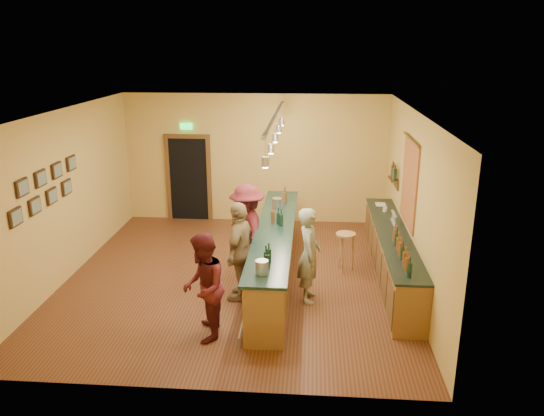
# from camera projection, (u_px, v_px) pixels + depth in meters

# --- Properties ---
(floor) EXTENTS (7.00, 7.00, 0.00)m
(floor) POSITION_uv_depth(u_px,v_px,m) (237.00, 277.00, 10.31)
(floor) COLOR #502817
(floor) RESTS_ON ground
(ceiling) EXTENTS (6.50, 7.00, 0.02)m
(ceiling) POSITION_uv_depth(u_px,v_px,m) (234.00, 112.00, 9.35)
(ceiling) COLOR silver
(ceiling) RESTS_ON wall_back
(wall_back) EXTENTS (6.50, 0.02, 3.20)m
(wall_back) POSITION_uv_depth(u_px,v_px,m) (255.00, 159.00, 13.16)
(wall_back) COLOR #DEB053
(wall_back) RESTS_ON floor
(wall_front) EXTENTS (6.50, 0.02, 3.20)m
(wall_front) POSITION_uv_depth(u_px,v_px,m) (195.00, 279.00, 6.50)
(wall_front) COLOR #DEB053
(wall_front) RESTS_ON floor
(wall_left) EXTENTS (0.02, 7.00, 3.20)m
(wall_left) POSITION_uv_depth(u_px,v_px,m) (66.00, 195.00, 10.06)
(wall_left) COLOR #DEB053
(wall_left) RESTS_ON floor
(wall_right) EXTENTS (0.02, 7.00, 3.20)m
(wall_right) POSITION_uv_depth(u_px,v_px,m) (413.00, 202.00, 9.59)
(wall_right) COLOR #DEB053
(wall_right) RESTS_ON floor
(doorway) EXTENTS (1.15, 0.09, 2.48)m
(doorway) POSITION_uv_depth(u_px,v_px,m) (189.00, 176.00, 13.40)
(doorway) COLOR black
(doorway) RESTS_ON wall_back
(tapestry) EXTENTS (0.03, 1.40, 1.60)m
(tapestry) POSITION_uv_depth(u_px,v_px,m) (409.00, 183.00, 9.90)
(tapestry) COLOR #A02B20
(tapestry) RESTS_ON wall_right
(bottle_shelf) EXTENTS (0.17, 0.55, 0.54)m
(bottle_shelf) POSITION_uv_depth(u_px,v_px,m) (394.00, 174.00, 11.38)
(bottle_shelf) COLOR #512D18
(bottle_shelf) RESTS_ON wall_right
(picture_grid) EXTENTS (0.06, 2.20, 0.70)m
(picture_grid) POSITION_uv_depth(u_px,v_px,m) (47.00, 187.00, 9.24)
(picture_grid) COLOR #382111
(picture_grid) RESTS_ON wall_left
(back_counter) EXTENTS (0.60, 4.55, 1.27)m
(back_counter) POSITION_uv_depth(u_px,v_px,m) (392.00, 255.00, 10.11)
(back_counter) COLOR brown
(back_counter) RESTS_ON floor
(tasting_bar) EXTENTS (0.73, 5.10, 1.38)m
(tasting_bar) POSITION_uv_depth(u_px,v_px,m) (275.00, 249.00, 10.07)
(tasting_bar) COLOR brown
(tasting_bar) RESTS_ON floor
(pendant_track) EXTENTS (0.11, 4.60, 0.50)m
(pendant_track) POSITION_uv_depth(u_px,v_px,m) (275.00, 124.00, 9.36)
(pendant_track) COLOR silver
(pendant_track) RESTS_ON ceiling
(bartender) EXTENTS (0.41, 0.62, 1.70)m
(bartender) POSITION_uv_depth(u_px,v_px,m) (309.00, 255.00, 9.18)
(bartender) COLOR gray
(bartender) RESTS_ON floor
(customer_a) EXTENTS (0.74, 0.90, 1.69)m
(customer_a) POSITION_uv_depth(u_px,v_px,m) (203.00, 287.00, 7.97)
(customer_a) COLOR #59191E
(customer_a) RESTS_ON floor
(customer_b) EXTENTS (0.65, 1.11, 1.78)m
(customer_b) POSITION_uv_depth(u_px,v_px,m) (240.00, 251.00, 9.23)
(customer_b) COLOR #997A51
(customer_b) RESTS_ON floor
(customer_c) EXTENTS (0.97, 1.31, 1.82)m
(customer_c) POSITION_uv_depth(u_px,v_px,m) (247.00, 230.00, 10.20)
(customer_c) COLOR #59191E
(customer_c) RESTS_ON floor
(bar_stool) EXTENTS (0.39, 0.39, 0.79)m
(bar_stool) POSITION_uv_depth(u_px,v_px,m) (346.00, 240.00, 10.42)
(bar_stool) COLOR #A9724C
(bar_stool) RESTS_ON floor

